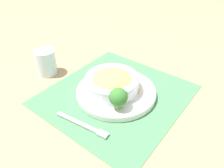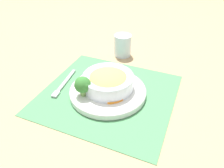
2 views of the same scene
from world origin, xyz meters
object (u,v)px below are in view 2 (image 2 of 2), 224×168
(bowl, at_px, (108,80))
(fork, at_px, (63,85))
(broccoli_floret, at_px, (83,85))
(water_glass, at_px, (123,46))

(bowl, bearing_deg, fork, 15.00)
(broccoli_floret, bearing_deg, fork, -14.60)
(bowl, height_order, water_glass, water_glass)
(water_glass, bearing_deg, bowl, 102.34)
(bowl, relative_size, broccoli_floret, 2.55)
(broccoli_floret, distance_m, fork, 0.13)
(broccoli_floret, xyz_separation_m, fork, (0.11, -0.03, -0.06))
(fork, bearing_deg, bowl, -174.30)
(broccoli_floret, height_order, fork, broccoli_floret)
(bowl, distance_m, fork, 0.18)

